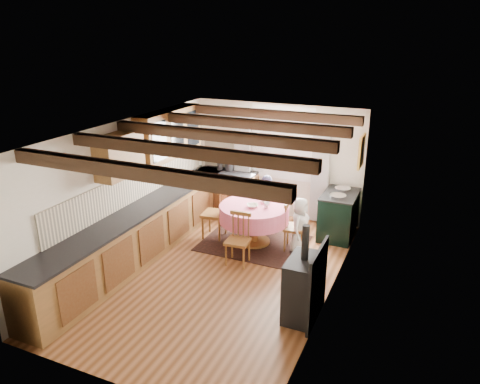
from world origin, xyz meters
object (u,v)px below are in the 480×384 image
at_px(chair_left, 214,212).
at_px(child_right, 300,225).
at_px(chair_right, 295,226).
at_px(aga_range, 339,215).
at_px(chair_near, 238,240).
at_px(child_far, 266,203).
at_px(cup, 267,205).
at_px(dining_table, 254,225).
at_px(cast_iron_stove, 304,272).

relative_size(chair_left, child_right, 1.01).
bearing_deg(chair_left, chair_right, 88.43).
bearing_deg(child_right, aga_range, -26.89).
distance_m(chair_near, chair_right, 1.17).
xyz_separation_m(child_far, child_right, (0.88, -0.64, -0.07)).
bearing_deg(aga_range, cup, -138.81).
relative_size(dining_table, chair_right, 1.38).
relative_size(cast_iron_stove, child_right, 1.36).
height_order(dining_table, cup, cup).
xyz_separation_m(chair_right, child_far, (-0.78, 0.59, 0.12)).
relative_size(chair_near, chair_left, 0.88).
relative_size(chair_left, chair_right, 1.12).
xyz_separation_m(dining_table, chair_near, (0.04, -0.83, 0.07)).
height_order(chair_near, cup, chair_near).
xyz_separation_m(chair_left, chair_right, (1.58, 0.11, -0.06)).
relative_size(child_far, child_right, 1.13).
bearing_deg(cup, chair_near, -104.24).
relative_size(chair_near, cast_iron_stove, 0.65).
bearing_deg(aga_range, cast_iron_stove, -87.76).
height_order(child_far, cup, child_far).
relative_size(cast_iron_stove, cup, 13.74).
distance_m(cast_iron_stove, cup, 2.21).
xyz_separation_m(dining_table, chair_right, (0.76, 0.09, 0.08)).
relative_size(chair_near, chair_right, 0.98).
bearing_deg(aga_range, chair_left, -155.46).
distance_m(aga_range, child_far, 1.42).
bearing_deg(chair_near, chair_right, 47.27).
distance_m(chair_right, cast_iron_stove, 2.07).
height_order(dining_table, cast_iron_stove, cast_iron_stove).
bearing_deg(cast_iron_stove, dining_table, 128.60).
xyz_separation_m(chair_near, aga_range, (1.33, 1.80, -0.01)).
height_order(chair_right, cup, chair_right).
bearing_deg(aga_range, chair_near, -126.44).
relative_size(aga_range, cast_iron_stove, 0.70).
height_order(child_far, child_right, child_far).
bearing_deg(child_far, chair_left, 27.01).
height_order(dining_table, chair_near, chair_near).
relative_size(dining_table, cast_iron_stove, 0.92).
distance_m(chair_near, cast_iron_stove, 1.78).
bearing_deg(chair_right, cast_iron_stove, -167.77).
distance_m(chair_left, child_right, 1.68).
xyz_separation_m(chair_left, aga_range, (2.18, 0.99, -0.07)).
bearing_deg(cup, aga_range, 41.19).
xyz_separation_m(chair_near, cast_iron_stove, (1.44, -1.02, 0.24)).
distance_m(dining_table, cast_iron_stove, 2.38).
relative_size(chair_near, child_far, 0.78).
xyz_separation_m(chair_left, cast_iron_stove, (2.29, -1.82, 0.18)).
bearing_deg(chair_near, chair_left, 132.34).
height_order(chair_right, child_right, child_right).
bearing_deg(child_far, chair_right, 128.18).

